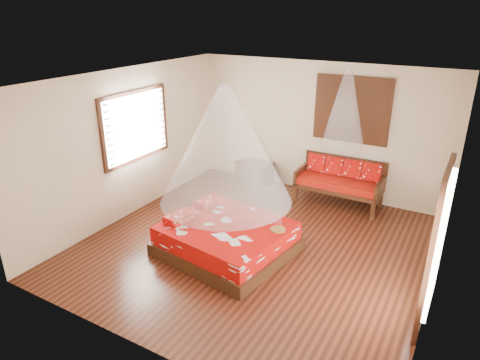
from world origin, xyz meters
name	(u,v)px	position (x,y,z in m)	size (l,w,h in m)	color
room	(258,169)	(0.00, 0.00, 1.40)	(5.54, 5.54, 2.84)	black
bed	(226,238)	(-0.36, -0.40, 0.25)	(2.18, 2.03, 0.63)	black
daybed	(340,180)	(0.67, 2.38, 0.52)	(1.71, 0.76, 0.94)	black
storage_chest	(254,173)	(-1.35, 2.45, 0.26)	(0.85, 0.70, 0.52)	black
shutter_panel	(352,110)	(0.67, 2.72, 1.90)	(1.52, 0.06, 1.32)	black
window_left	(136,126)	(-2.71, 0.20, 1.70)	(0.10, 1.74, 1.34)	black
glazed_door	(433,250)	(2.72, -0.60, 1.07)	(0.08, 1.02, 2.16)	black
wine_tray	(278,227)	(0.45, -0.15, 0.55)	(0.25, 0.25, 0.20)	brown
mosquito_net_main	(226,146)	(-0.35, -0.40, 1.85)	(2.07, 2.07, 1.80)	white
mosquito_net_daybed	(345,109)	(0.67, 2.25, 2.00)	(0.84, 0.84, 1.50)	white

